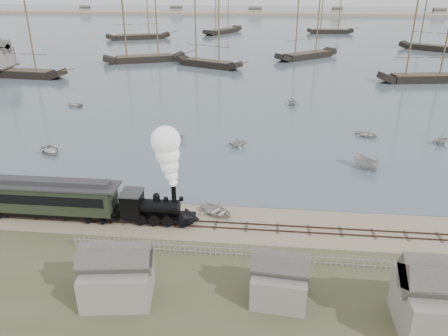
# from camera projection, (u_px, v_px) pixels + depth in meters

# --- Properties ---
(ground) EXTENTS (600.00, 600.00, 0.00)m
(ground) POSITION_uv_depth(u_px,v_px,m) (257.00, 217.00, 43.92)
(ground) COLOR tan
(ground) RESTS_ON ground
(harbor_water) EXTENTS (600.00, 336.00, 0.06)m
(harbor_water) POSITION_uv_depth(u_px,v_px,m) (270.00, 29.00, 198.60)
(harbor_water) COLOR #435160
(harbor_water) RESTS_ON ground
(rail_track) EXTENTS (120.00, 1.80, 0.16)m
(rail_track) POSITION_uv_depth(u_px,v_px,m) (257.00, 227.00, 42.08)
(rail_track) COLOR #3A2720
(rail_track) RESTS_ON ground
(picket_fence_west) EXTENTS (19.00, 0.10, 1.20)m
(picket_fence_west) POSITION_uv_depth(u_px,v_px,m) (180.00, 254.00, 38.17)
(picket_fence_west) COLOR gray
(picket_fence_west) RESTS_ON ground
(picket_fence_east) EXTENTS (15.00, 0.10, 1.20)m
(picket_fence_east) POSITION_uv_depth(u_px,v_px,m) (406.00, 271.00, 35.90)
(picket_fence_east) COLOR gray
(picket_fence_east) RESTS_ON ground
(shed_left) EXTENTS (5.00, 4.00, 4.10)m
(shed_left) POSITION_uv_depth(u_px,v_px,m) (119.00, 297.00, 33.04)
(shed_left) COLOR gray
(shed_left) RESTS_ON ground
(shed_mid) EXTENTS (4.00, 3.50, 3.60)m
(shed_mid) POSITION_uv_depth(u_px,v_px,m) (279.00, 299.00, 32.81)
(shed_mid) COLOR gray
(shed_mid) RESTS_ON ground
(shed_right) EXTENTS (6.00, 5.00, 5.10)m
(shed_right) POSITION_uv_depth(u_px,v_px,m) (440.00, 330.00, 29.94)
(shed_right) COLOR gray
(shed_right) RESTS_ON ground
(far_spit) EXTENTS (500.00, 20.00, 1.80)m
(far_spit) POSITION_uv_depth(u_px,v_px,m) (271.00, 15.00, 271.40)
(far_spit) COLOR tan
(far_spit) RESTS_ON ground
(locomotive) EXTENTS (7.61, 2.84, 9.49)m
(locomotive) POSITION_uv_depth(u_px,v_px,m) (165.00, 183.00, 41.17)
(locomotive) COLOR black
(locomotive) RESTS_ON ground
(passenger_coach) EXTENTS (14.85, 2.86, 3.61)m
(passenger_coach) POSITION_uv_depth(u_px,v_px,m) (46.00, 196.00, 43.18)
(passenger_coach) COLOR black
(passenger_coach) RESTS_ON ground
(beached_dinghy) EXTENTS (4.28, 4.58, 0.77)m
(beached_dinghy) POSITION_uv_depth(u_px,v_px,m) (217.00, 211.00, 44.27)
(beached_dinghy) COLOR #B9B6B0
(beached_dinghy) RESTS_ON ground
(rowboat_0) EXTENTS (4.75, 4.83, 0.82)m
(rowboat_0) POSITION_uv_depth(u_px,v_px,m) (50.00, 150.00, 59.52)
(rowboat_0) COLOR #B9B6B0
(rowboat_0) RESTS_ON harbor_water
(rowboat_1) EXTENTS (3.00, 3.26, 1.44)m
(rowboat_1) POSITION_uv_depth(u_px,v_px,m) (238.00, 142.00, 61.40)
(rowboat_1) COLOR #B9B6B0
(rowboat_1) RESTS_ON harbor_water
(rowboat_2) EXTENTS (3.95, 3.85, 1.55)m
(rowboat_2) POSITION_uv_depth(u_px,v_px,m) (365.00, 162.00, 54.68)
(rowboat_2) COLOR #B9B6B0
(rowboat_2) RESTS_ON harbor_water
(rowboat_3) EXTENTS (3.76, 4.12, 0.70)m
(rowboat_3) POSITION_uv_depth(u_px,v_px,m) (367.00, 134.00, 65.59)
(rowboat_3) COLOR #B9B6B0
(rowboat_3) RESTS_ON harbor_water
(rowboat_4) EXTENTS (3.59, 3.73, 1.51)m
(rowboat_4) POSITION_uv_depth(u_px,v_px,m) (442.00, 139.00, 62.47)
(rowboat_4) COLOR #B9B6B0
(rowboat_4) RESTS_ON harbor_water
(rowboat_6) EXTENTS (3.46, 3.99, 0.69)m
(rowboat_6) POSITION_uv_depth(u_px,v_px,m) (75.00, 105.00, 80.89)
(rowboat_6) COLOR #B9B6B0
(rowboat_6) RESTS_ON harbor_water
(rowboat_7) EXTENTS (3.91, 3.75, 1.59)m
(rowboat_7) POSITION_uv_depth(u_px,v_px,m) (292.00, 101.00, 81.40)
(rowboat_7) COLOR #B9B6B0
(rowboat_7) RESTS_ON harbor_water
(rowboat_8) EXTENTS (3.82, 3.85, 1.54)m
(rowboat_8) POSITION_uv_depth(u_px,v_px,m) (176.00, 137.00, 63.39)
(rowboat_8) COLOR #B9B6B0
(rowboat_8) RESTS_ON harbor_water
(schooner_0) EXTENTS (21.45, 6.87, 20.00)m
(schooner_0) POSITION_uv_depth(u_px,v_px,m) (16.00, 34.00, 100.41)
(schooner_0) COLOR black
(schooner_0) RESTS_ON harbor_water
(schooner_1) EXTENTS (23.04, 13.20, 20.00)m
(schooner_1) POSITION_uv_depth(u_px,v_px,m) (142.00, 25.00, 119.01)
(schooner_1) COLOR black
(schooner_1) RESTS_ON harbor_water
(schooner_2) EXTENTS (18.85, 12.14, 20.00)m
(schooner_2) POSITION_uv_depth(u_px,v_px,m) (208.00, 28.00, 111.98)
(schooner_2) COLOR black
(schooner_2) RESTS_ON harbor_water
(schooner_3) EXTENTS (19.40, 17.53, 20.00)m
(schooner_3) POSITION_uv_depth(u_px,v_px,m) (309.00, 23.00, 123.93)
(schooner_3) COLOR black
(schooner_3) RESTS_ON harbor_water
(schooner_4) EXTENTS (21.07, 8.02, 20.00)m
(schooner_4) POSITION_uv_depth(u_px,v_px,m) (431.00, 37.00, 95.72)
(schooner_4) COLOR black
(schooner_4) RESTS_ON harbor_water
(schooner_5) EXTENTS (20.30, 15.68, 20.00)m
(schooner_5) POSITION_uv_depth(u_px,v_px,m) (439.00, 18.00, 137.41)
(schooner_5) COLOR black
(schooner_5) RESTS_ON harbor_water
(schooner_6) EXTENTS (24.33, 14.00, 20.00)m
(schooner_6) POSITION_uv_depth(u_px,v_px,m) (136.00, 11.00, 162.99)
(schooner_6) COLOR black
(schooner_6) RESTS_ON harbor_water
(schooner_7) EXTENTS (15.61, 21.43, 20.00)m
(schooner_7) POSITION_uv_depth(u_px,v_px,m) (223.00, 8.00, 179.78)
(schooner_7) COLOR black
(schooner_7) RESTS_ON harbor_water
(schooner_8) EXTENTS (19.16, 5.57, 20.00)m
(schooner_8) POSITION_uv_depth(u_px,v_px,m) (332.00, 8.00, 179.22)
(schooner_8) COLOR black
(schooner_8) RESTS_ON harbor_water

